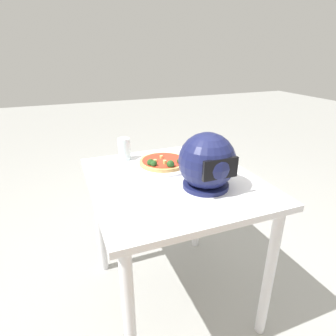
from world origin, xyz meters
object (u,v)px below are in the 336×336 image
object	(u,v)px
dining_table	(173,199)
pizza	(163,162)
drinking_glass	(124,149)
motorcycle_helmet	(207,162)

from	to	relation	value
dining_table	pizza	distance (m)	0.22
pizza	drinking_glass	xyz separation A→B (m)	(0.17, -0.18, 0.04)
pizza	drinking_glass	world-z (taller)	drinking_glass
dining_table	drinking_glass	xyz separation A→B (m)	(0.16, -0.34, 0.18)
dining_table	motorcycle_helmet	xyz separation A→B (m)	(-0.10, 0.14, 0.24)
motorcycle_helmet	dining_table	bearing A→B (deg)	-54.20
dining_table	motorcycle_helmet	world-z (taller)	motorcycle_helmet
pizza	dining_table	bearing A→B (deg)	87.04
pizza	drinking_glass	size ratio (longest dim) A/B	2.06
motorcycle_helmet	drinking_glass	size ratio (longest dim) A/B	2.05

